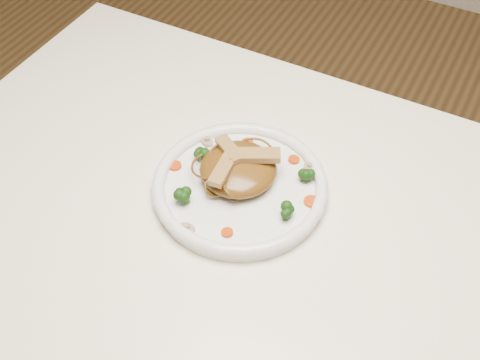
% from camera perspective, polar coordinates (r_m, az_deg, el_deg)
% --- Properties ---
extents(table, '(1.20, 0.80, 0.75)m').
position_cam_1_polar(table, '(0.98, 2.45, -9.41)').
color(table, white).
rests_on(table, ground).
extents(plate, '(0.33, 0.33, 0.02)m').
position_cam_1_polar(plate, '(0.95, 0.00, -0.89)').
color(plate, white).
rests_on(plate, table).
extents(noodle_mound, '(0.14, 0.14, 0.04)m').
position_cam_1_polar(noodle_mound, '(0.95, -0.16, 1.03)').
color(noodle_mound, '#5D3B11').
rests_on(noodle_mound, plate).
extents(chicken_a, '(0.08, 0.06, 0.01)m').
position_cam_1_polar(chicken_a, '(0.93, 1.36, 2.28)').
color(chicken_a, '#A3804C').
rests_on(chicken_a, noodle_mound).
extents(chicken_b, '(0.06, 0.05, 0.01)m').
position_cam_1_polar(chicken_b, '(0.94, -0.97, 2.85)').
color(chicken_b, '#A3804C').
rests_on(chicken_b, noodle_mound).
extents(chicken_c, '(0.03, 0.07, 0.01)m').
position_cam_1_polar(chicken_c, '(0.92, -1.56, 0.97)').
color(chicken_c, '#A3804C').
rests_on(chicken_c, noodle_mound).
extents(broccoli_0, '(0.03, 0.03, 0.03)m').
position_cam_1_polar(broccoli_0, '(0.95, 6.04, 0.49)').
color(broccoli_0, '#143E0D').
rests_on(broccoli_0, plate).
extents(broccoli_1, '(0.03, 0.03, 0.03)m').
position_cam_1_polar(broccoli_1, '(0.98, -3.52, 2.38)').
color(broccoli_1, '#143E0D').
rests_on(broccoli_1, plate).
extents(broccoli_2, '(0.04, 0.04, 0.03)m').
position_cam_1_polar(broccoli_2, '(0.92, -5.09, -1.34)').
color(broccoli_2, '#143E0D').
rests_on(broccoli_2, plate).
extents(broccoli_3, '(0.03, 0.03, 0.03)m').
position_cam_1_polar(broccoli_3, '(0.90, 4.31, -2.82)').
color(broccoli_3, '#143E0D').
rests_on(broccoli_3, plate).
extents(carrot_0, '(0.02, 0.02, 0.00)m').
position_cam_1_polar(carrot_0, '(0.98, 4.97, 1.88)').
color(carrot_0, red).
rests_on(carrot_0, plate).
extents(carrot_1, '(0.03, 0.03, 0.00)m').
position_cam_1_polar(carrot_1, '(0.98, -5.98, 1.31)').
color(carrot_1, red).
rests_on(carrot_1, plate).
extents(carrot_2, '(0.03, 0.03, 0.00)m').
position_cam_1_polar(carrot_2, '(0.93, 6.53, -1.96)').
color(carrot_2, red).
rests_on(carrot_2, plate).
extents(carrot_3, '(0.03, 0.03, 0.00)m').
position_cam_1_polar(carrot_3, '(1.01, 0.66, 3.38)').
color(carrot_3, red).
rests_on(carrot_3, plate).
extents(carrot_4, '(0.02, 0.02, 0.00)m').
position_cam_1_polar(carrot_4, '(0.89, -1.19, -4.83)').
color(carrot_4, red).
rests_on(carrot_4, plate).
extents(mushroom_0, '(0.02, 0.02, 0.01)m').
position_cam_1_polar(mushroom_0, '(0.89, -4.85, -4.44)').
color(mushroom_0, tan).
rests_on(mushroom_0, plate).
extents(mushroom_1, '(0.03, 0.03, 0.01)m').
position_cam_1_polar(mushroom_1, '(0.97, 6.64, 0.51)').
color(mushroom_1, tan).
rests_on(mushroom_1, plate).
extents(mushroom_2, '(0.04, 0.04, 0.01)m').
position_cam_1_polar(mushroom_2, '(1.01, -3.05, 3.57)').
color(mushroom_2, tan).
rests_on(mushroom_2, plate).
extents(mushroom_3, '(0.04, 0.04, 0.01)m').
position_cam_1_polar(mushroom_3, '(0.97, 6.40, 1.17)').
color(mushroom_3, tan).
rests_on(mushroom_3, plate).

